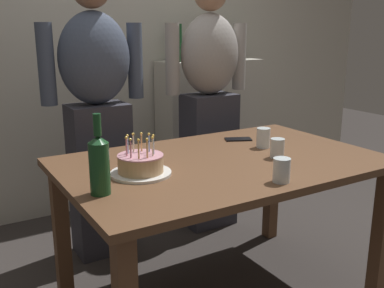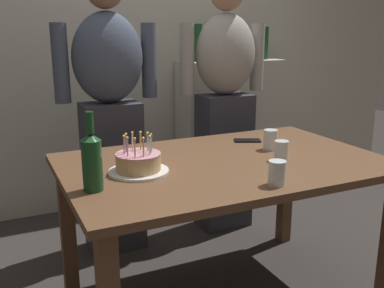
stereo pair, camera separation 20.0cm
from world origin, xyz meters
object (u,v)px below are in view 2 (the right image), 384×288
(person_man_bearded, at_px, (110,110))
(cell_phone, at_px, (247,141))
(water_glass_near, at_px, (270,140))
(birthday_cake, at_px, (138,164))
(wine_bottle, at_px, (92,160))
(water_glass_side, at_px, (277,173))
(person_woman_cardigan, at_px, (225,102))
(water_glass_far, at_px, (281,151))

(person_man_bearded, bearing_deg, cell_phone, 140.05)
(cell_phone, bearing_deg, water_glass_near, -60.96)
(birthday_cake, bearing_deg, wine_bottle, -149.94)
(person_man_bearded, bearing_deg, water_glass_near, 131.71)
(birthday_cake, bearing_deg, cell_phone, 20.66)
(water_glass_side, xyz_separation_m, wine_bottle, (-0.67, 0.25, 0.07))
(birthday_cake, distance_m, cell_phone, 0.77)
(birthday_cake, bearing_deg, water_glass_side, -40.22)
(birthday_cake, height_order, wine_bottle, wine_bottle)
(water_glass_near, height_order, person_man_bearded, person_man_bearded)
(water_glass_side, distance_m, person_woman_cardigan, 1.25)
(cell_phone, xyz_separation_m, person_man_bearded, (-0.62, 0.52, 0.13))
(water_glass_side, xyz_separation_m, person_woman_cardigan, (0.42, 1.17, 0.08))
(wine_bottle, relative_size, cell_phone, 2.14)
(water_glass_far, bearing_deg, birthday_cake, 171.03)
(birthday_cake, distance_m, wine_bottle, 0.27)
(birthday_cake, xyz_separation_m, water_glass_side, (0.45, -0.38, 0.01))
(water_glass_side, bearing_deg, person_man_bearded, 106.83)
(birthday_cake, distance_m, water_glass_far, 0.68)
(birthday_cake, xyz_separation_m, wine_bottle, (-0.23, -0.13, 0.08))
(birthday_cake, relative_size, person_woman_cardigan, 0.16)
(water_glass_far, distance_m, water_glass_side, 0.35)
(water_glass_side, height_order, person_woman_cardigan, person_woman_cardigan)
(water_glass_side, bearing_deg, cell_phone, 67.46)
(water_glass_near, height_order, water_glass_far, water_glass_near)
(cell_phone, bearing_deg, person_man_bearded, 164.56)
(water_glass_far, height_order, person_man_bearded, person_man_bearded)
(wine_bottle, bearing_deg, water_glass_far, 1.59)
(wine_bottle, distance_m, cell_phone, 1.03)
(water_glass_far, bearing_deg, water_glass_near, 70.34)
(water_glass_far, bearing_deg, person_man_bearded, 122.59)
(birthday_cake, relative_size, water_glass_far, 2.79)
(birthday_cake, height_order, water_glass_near, birthday_cake)
(water_glass_side, relative_size, wine_bottle, 0.33)
(cell_phone, bearing_deg, birthday_cake, -134.83)
(water_glass_near, bearing_deg, cell_phone, 94.53)
(cell_phone, xyz_separation_m, person_woman_cardigan, (0.15, 0.52, 0.13))
(water_glass_near, relative_size, person_woman_cardigan, 0.06)
(person_woman_cardigan, bearing_deg, water_glass_far, 77.60)
(water_glass_far, distance_m, person_man_bearded, 1.07)
(cell_phone, distance_m, person_woman_cardigan, 0.56)
(birthday_cake, distance_m, person_man_bearded, 0.81)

